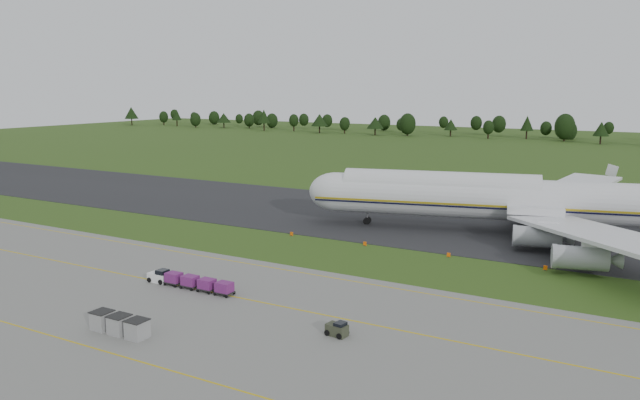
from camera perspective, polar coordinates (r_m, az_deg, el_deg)
The scene contains 10 objects.
ground at distance 91.76m, azimuth -0.12°, elevation -4.83°, with size 600.00×600.00×0.00m, color #2B4815.
apron at distance 65.81m, azimuth -15.16°, elevation -11.37°, with size 300.00×52.00×0.06m, color slate.
taxiway at distance 116.27m, azimuth 6.70°, elevation -1.65°, with size 300.00×40.00×0.08m, color black.
apron_markings at distance 70.60m, azimuth -11.13°, elevation -9.66°, with size 300.00×30.20×0.01m.
tree_line at distance 298.28m, azimuth 23.54°, elevation 6.04°, with size 524.20×22.35×11.78m.
aircraft at distance 107.77m, azimuth 16.66°, elevation 0.15°, with size 72.06×68.17×20.21m.
baggage_train at distance 77.32m, azimuth -11.95°, elevation -7.28°, with size 12.59×1.61×1.55m.
utility_cart at distance 61.98m, azimuth 1.55°, elevation -11.80°, with size 2.20×1.50×1.13m.
uld_row at distance 65.29m, azimuth -17.86°, elevation -10.77°, with size 6.70×1.90×1.88m.
edge_markers at distance 93.42m, azimuth 7.81°, elevation -4.48°, with size 40.21×0.30×0.60m.
Camera 1 is at (43.65, -77.09, 23.88)m, focal length 35.00 mm.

